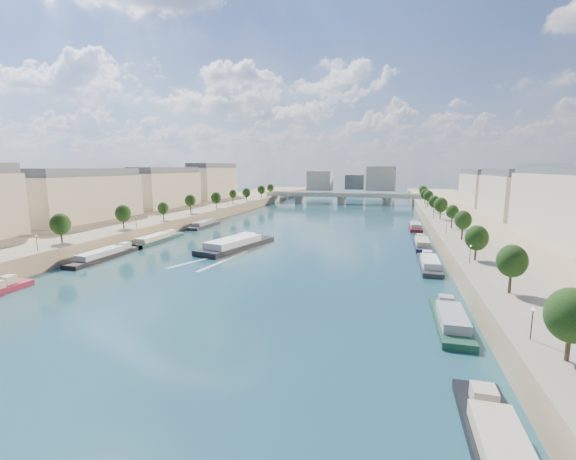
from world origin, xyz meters
The scene contains 17 objects.
ground centered at (0.00, 100.00, 0.00)m, with size 700.00×700.00×0.00m, color #0B2A33.
quay_left centered at (-72.00, 100.00, 2.50)m, with size 44.00×520.00×5.00m, color #9E8460.
quay_right centered at (72.00, 100.00, 2.50)m, with size 44.00×520.00×5.00m, color #9E8460.
pave_left centered at (-57.00, 100.00, 5.05)m, with size 14.00×520.00×0.10m, color gray.
pave_right centered at (57.00, 100.00, 5.05)m, with size 14.00×520.00×0.10m, color gray.
trees_left centered at (-55.00, 102.00, 10.48)m, with size 4.80×268.80×8.26m.
trees_right centered at (55.00, 110.00, 10.48)m, with size 4.80×268.80×8.26m.
lamps_left centered at (-52.50, 90.00, 7.78)m, with size 0.36×200.36×4.28m.
lamps_right centered at (52.50, 105.00, 7.78)m, with size 0.36×200.36×4.28m.
buildings_left centered at (-85.00, 112.00, 16.45)m, with size 16.00×226.00×23.20m.
buildings_right centered at (85.00, 112.00, 16.45)m, with size 16.00×226.00×23.20m.
skyline centered at (3.19, 319.52, 14.66)m, with size 79.00×42.00×22.00m.
bridge centered at (0.00, 233.70, 5.08)m, with size 112.00×12.00×8.15m.
tour_barge centered at (-13.76, 68.54, 1.30)m, with size 17.10×33.43×4.36m.
wake centered at (-13.76, 52.05, 0.02)m, with size 14.15×25.92×0.04m.
moored_barges_left centered at (-45.50, 60.11, 0.84)m, with size 5.00×120.34×3.60m.
moored_barges_right centered at (45.50, 56.45, 0.84)m, with size 5.00×158.63×3.60m.
Camera 1 is at (34.92, -46.72, 26.49)m, focal length 24.00 mm.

